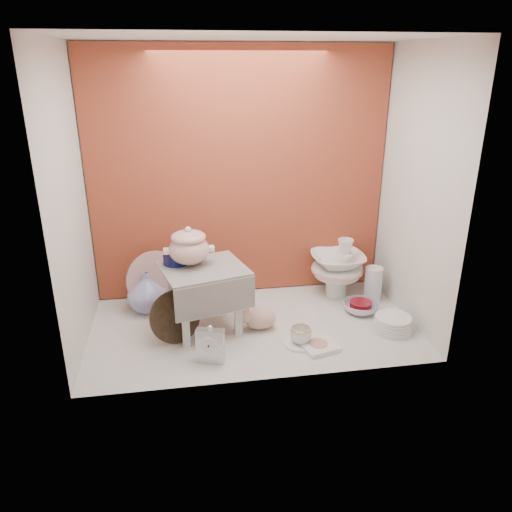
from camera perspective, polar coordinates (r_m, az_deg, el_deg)
The scene contains 17 objects.
ground at distance 2.83m, azimuth -0.34°, elevation -8.10°, with size 1.80×1.80×0.00m, color silver.
niche_shell at distance 2.68m, azimuth -0.99°, elevation 11.44°, with size 1.86×1.03×1.53m.
step_stool at distance 2.73m, azimuth -5.90°, elevation -4.93°, with size 0.43×0.37×0.37m, color silver, non-canonical shape.
soup_tureen at distance 2.66m, azimuth -7.72°, elevation 1.17°, with size 0.26×0.26×0.22m, color white, non-canonical shape.
cobalt_bowl at distance 2.72m, azimuth -9.12°, elevation -0.30°, with size 0.14×0.14×0.05m, color #091045.
floral_platter at distance 3.05m, azimuth -11.57°, elevation -2.64°, with size 0.35×0.07×0.35m, color silver, non-canonical shape.
blue_white_vase at distance 3.02m, azimuth -12.43°, elevation -4.02°, with size 0.23×0.23×0.24m, color white.
lacquer_tray at distance 2.68m, azimuth -9.25°, elevation -6.90°, with size 0.28×0.10×0.28m, color black, non-canonical shape.
mantel_clock at distance 2.49m, azimuth -5.26°, elevation -10.04°, with size 0.14×0.05×0.20m, color silver.
plush_pig at distance 2.78m, azimuth 0.48°, elevation -7.11°, with size 0.23×0.16×0.14m, color #C9A08E.
teacup_saucer at distance 2.68m, azimuth 5.12°, elevation -9.94°, with size 0.18×0.18×0.01m, color white.
gold_rim_teacup at distance 2.65m, azimuth 5.16°, elevation -9.02°, with size 0.11×0.11×0.09m, color white.
lattice_dish at distance 2.66m, azimuth 7.17°, elevation -10.15°, with size 0.18×0.18×0.02m, color white.
dinner_plate_stack at distance 2.87m, azimuth 15.43°, elevation -7.50°, with size 0.22×0.22×0.09m, color white.
crystal_bowl at distance 3.03m, azimuth 11.91°, elevation -5.80°, with size 0.20×0.20×0.06m, color silver.
clear_glass_vase at distance 3.17m, azimuth 13.29°, elevation -3.14°, with size 0.11×0.11×0.22m, color silver.
porcelain_tower at distance 3.16m, azimuth 9.31°, elevation -1.28°, with size 0.33×0.33×0.38m, color white, non-canonical shape.
Camera 1 is at (-0.38, -2.43, 1.40)m, focal length 34.84 mm.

